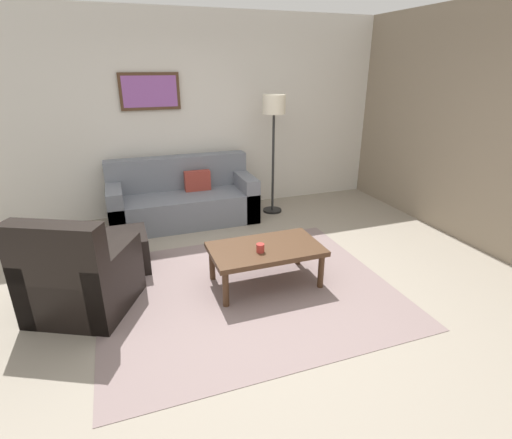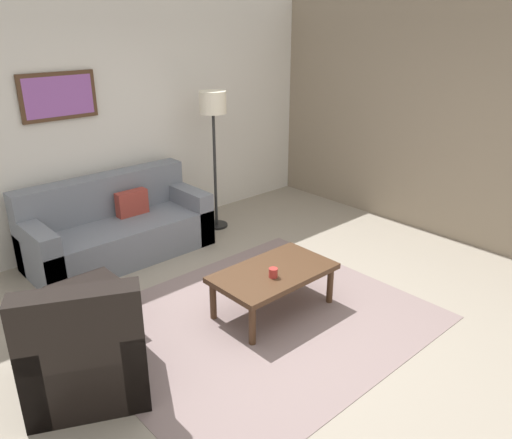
# 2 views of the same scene
# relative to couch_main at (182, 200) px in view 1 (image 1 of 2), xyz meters

# --- Properties ---
(ground_plane) EXTENTS (8.00, 8.00, 0.00)m
(ground_plane) POSITION_rel_couch_main_xyz_m (0.26, -2.12, -0.30)
(ground_plane) COLOR gray
(rear_partition) EXTENTS (6.00, 0.12, 2.80)m
(rear_partition) POSITION_rel_couch_main_xyz_m (0.26, 0.48, 1.10)
(rear_partition) COLOR silver
(rear_partition) RESTS_ON ground_plane
(stone_feature_panel) EXTENTS (0.12, 5.20, 2.80)m
(stone_feature_panel) POSITION_rel_couch_main_xyz_m (3.26, -2.12, 1.10)
(stone_feature_panel) COLOR gray
(stone_feature_panel) RESTS_ON ground_plane
(area_rug) EXTENTS (2.80, 2.37, 0.01)m
(area_rug) POSITION_rel_couch_main_xyz_m (0.26, -2.12, -0.30)
(area_rug) COLOR gray
(area_rug) RESTS_ON ground_plane
(couch_main) EXTENTS (1.99, 0.86, 0.88)m
(couch_main) POSITION_rel_couch_main_xyz_m (0.00, 0.00, 0.00)
(couch_main) COLOR slate
(couch_main) RESTS_ON ground_plane
(armchair_leather) EXTENTS (1.07, 1.07, 0.95)m
(armchair_leather) POSITION_rel_couch_main_xyz_m (-1.25, -1.96, 0.01)
(armchair_leather) COLOR black
(armchair_leather) RESTS_ON ground_plane
(ottoman) EXTENTS (0.56, 0.56, 0.40)m
(ottoman) POSITION_rel_couch_main_xyz_m (-0.88, -1.22, -0.10)
(ottoman) COLOR black
(ottoman) RESTS_ON ground_plane
(coffee_table) EXTENTS (1.10, 0.64, 0.41)m
(coffee_table) POSITION_rel_couch_main_xyz_m (0.48, -2.05, 0.06)
(coffee_table) COLOR #472D1C
(coffee_table) RESTS_ON ground_plane
(cup) EXTENTS (0.08, 0.08, 0.08)m
(cup) POSITION_rel_couch_main_xyz_m (0.39, -2.14, 0.15)
(cup) COLOR #B2332D
(cup) RESTS_ON coffee_table
(lamp_standing) EXTENTS (0.32, 0.32, 1.71)m
(lamp_standing) POSITION_rel_couch_main_xyz_m (1.34, -0.12, 1.11)
(lamp_standing) COLOR black
(lamp_standing) RESTS_ON ground_plane
(framed_artwork) EXTENTS (0.80, 0.04, 0.49)m
(framed_artwork) POSITION_rel_couch_main_xyz_m (-0.27, 0.40, 1.45)
(framed_artwork) COLOR #472D1C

